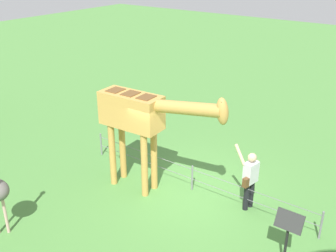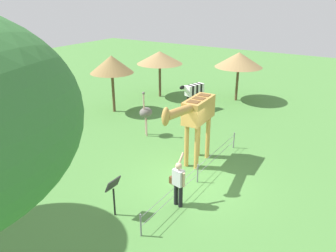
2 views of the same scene
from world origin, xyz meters
TOP-DOWN VIEW (x-y plane):
  - ground_plane at (0.00, 0.00)m, footprint 60.00×60.00m
  - giraffe at (-1.15, -0.59)m, footprint 3.65×0.79m
  - visitor at (1.62, 0.30)m, footprint 0.62×0.59m
  - info_sign at (3.14, -1.12)m, footprint 0.56×0.21m
  - wire_fence at (0.00, 0.18)m, footprint 7.05×0.05m

SIDE VIEW (x-z plane):
  - ground_plane at x=0.00m, z-range 0.00..0.00m
  - wire_fence at x=0.00m, z-range 0.03..0.78m
  - visitor at x=1.62m, z-range 0.02..1.78m
  - info_sign at x=3.14m, z-range 0.29..1.61m
  - giraffe at x=-1.15m, z-range 0.57..3.74m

